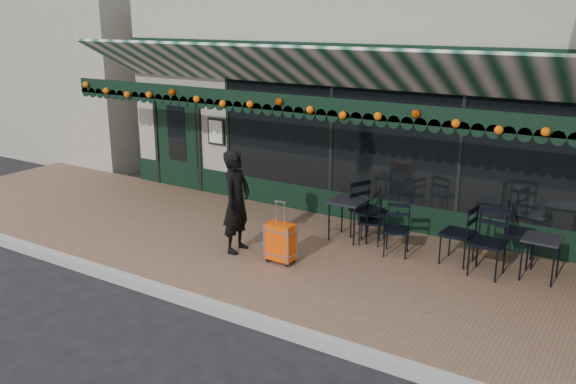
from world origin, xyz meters
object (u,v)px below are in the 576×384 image
Objects in this scene: suitcase at (280,242)px; cafe_table_b at (348,204)px; chair_a_left at (458,234)px; chair_a_right at (520,234)px; chair_a_front at (488,244)px; chair_b_front at (397,230)px; woman at (236,202)px; chair_b_right at (368,211)px; chair_b_left at (370,222)px; cafe_table_a at (542,242)px.

suitcase is 1.56m from cafe_table_b.
chair_a_right is at bearing 125.73° from chair_a_left.
chair_a_right is (3.09, 1.95, 0.15)m from suitcase.
chair_a_front reaches higher than chair_b_front.
woman is 4.39m from chair_a_right.
suitcase is 3.06m from chair_a_front.
chair_a_right is 0.97× the size of chair_b_right.
suitcase is 1.01× the size of chair_a_front.
chair_a_left is 1.49m from chair_b_left.
cafe_table_b is 0.71× the size of chair_b_right.
chair_a_right is 1.18× the size of chair_b_front.
chair_a_front is (0.51, -0.21, 0.02)m from chair_a_left.
suitcase reaches higher than chair_a_front.
chair_a_right is at bearing 5.69° from chair_b_front.
woman is 2.04× the size of chair_b_front.
cafe_table_b is 0.36m from chair_b_right.
chair_a_front is 1.42m from chair_b_front.
chair_a_front reaches higher than chair_a_right.
chair_a_right is at bearing 69.30° from chair_a_front.
chair_b_left is at bearing -179.67° from cafe_table_a.
chair_b_right reaches higher than cafe_table_a.
chair_a_left is 0.96× the size of chair_b_right.
suitcase is at bearing 109.13° from chair_a_right.
chair_a_left is at bearing 69.38° from chair_b_left.
chair_a_front is at bearing 144.29° from chair_a_right.
cafe_table_a is at bearing 96.65° from chair_a_left.
chair_a_right is (3.95, 1.90, -0.35)m from woman.
woman is at bearing -61.87° from chair_a_left.
chair_b_right reaches higher than chair_a_right.
chair_b_left is 0.92× the size of chair_b_front.
cafe_table_b is at bearing -179.64° from cafe_table_a.
chair_b_left reaches higher than cafe_table_b.
chair_a_front is (3.65, 1.19, -0.34)m from woman.
chair_b_left is 0.76× the size of chair_b_right.
suitcase is 1.31× the size of chair_b_left.
woman is 1.92m from cafe_table_b.
cafe_table_a is 2.12m from chair_b_front.
chair_b_front is (-1.42, 0.02, -0.08)m from chair_a_front.
chair_a_left is 1.63m from chair_b_right.
woman is 3.86m from chair_a_front.
cafe_table_a is 2.68m from chair_b_left.
chair_b_left is (1.66, 1.44, -0.45)m from woman.
chair_a_left is (-1.19, -0.05, -0.10)m from cafe_table_a.
chair_a_left reaches higher than cafe_table_b.
woman is 2.21× the size of chair_b_left.
chair_a_left is 0.94m from chair_b_front.
suitcase is 3.79m from cafe_table_a.
cafe_table_b is (1.25, 1.44, -0.21)m from woman.
chair_b_left is 0.61m from chair_b_front.
chair_a_right reaches higher than chair_a_left.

